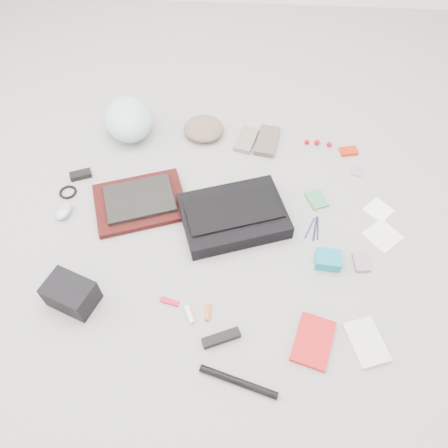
# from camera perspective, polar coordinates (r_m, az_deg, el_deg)

# --- Properties ---
(ground_plane) EXTENTS (4.00, 4.00, 0.00)m
(ground_plane) POSITION_cam_1_polar(r_m,az_deg,el_deg) (1.97, -0.00, -0.85)
(ground_plane) COLOR gray
(messenger_bag) EXTENTS (0.54, 0.46, 0.08)m
(messenger_bag) POSITION_cam_1_polar(r_m,az_deg,el_deg) (1.97, 1.24, 1.07)
(messenger_bag) COLOR black
(messenger_bag) RESTS_ON ground_plane
(bag_flap) EXTENTS (0.46, 0.32, 0.01)m
(bag_flap) POSITION_cam_1_polar(r_m,az_deg,el_deg) (1.94, 1.27, 1.85)
(bag_flap) COLOR black
(bag_flap) RESTS_ON messenger_bag
(laptop_sleeve) EXTENTS (0.49, 0.43, 0.03)m
(laptop_sleeve) POSITION_cam_1_polar(r_m,az_deg,el_deg) (2.09, -10.89, 2.83)
(laptop_sleeve) COLOR #340C0B
(laptop_sleeve) RESTS_ON ground_plane
(laptop) EXTENTS (0.37, 0.32, 0.02)m
(laptop) POSITION_cam_1_polar(r_m,az_deg,el_deg) (2.07, -10.99, 3.26)
(laptop) COLOR black
(laptop) RESTS_ON laptop_sleeve
(bike_helmet) EXTENTS (0.34, 0.38, 0.19)m
(bike_helmet) POSITION_cam_1_polar(r_m,az_deg,el_deg) (2.39, -12.39, 13.26)
(bike_helmet) COLOR #A4D1CA
(bike_helmet) RESTS_ON ground_plane
(beanie) EXTENTS (0.26, 0.25, 0.07)m
(beanie) POSITION_cam_1_polar(r_m,az_deg,el_deg) (2.37, -2.67, 12.34)
(beanie) COLOR brown
(beanie) RESTS_ON ground_plane
(mitten_left) EXTENTS (0.13, 0.20, 0.03)m
(mitten_left) POSITION_cam_1_polar(r_m,az_deg,el_deg) (2.34, 2.95, 10.94)
(mitten_left) COLOR gray
(mitten_left) RESTS_ON ground_plane
(mitten_right) EXTENTS (0.14, 0.22, 0.03)m
(mitten_right) POSITION_cam_1_polar(r_m,az_deg,el_deg) (2.34, 5.65, 10.74)
(mitten_right) COLOR brown
(mitten_right) RESTS_ON ground_plane
(power_brick) EXTENTS (0.11, 0.08, 0.03)m
(power_brick) POSITION_cam_1_polar(r_m,az_deg,el_deg) (2.28, -18.21, 6.12)
(power_brick) COLOR black
(power_brick) RESTS_ON ground_plane
(cable_coil) EXTENTS (0.10, 0.10, 0.01)m
(cable_coil) POSITION_cam_1_polar(r_m,az_deg,el_deg) (2.23, -19.72, 3.94)
(cable_coil) COLOR black
(cable_coil) RESTS_ON ground_plane
(mouse) EXTENTS (0.09, 0.12, 0.04)m
(mouse) POSITION_cam_1_polar(r_m,az_deg,el_deg) (2.14, -20.17, 1.61)
(mouse) COLOR #A6A4B2
(mouse) RESTS_ON ground_plane
(camera_bag) EXTENTS (0.22, 0.19, 0.12)m
(camera_bag) POSITION_cam_1_polar(r_m,az_deg,el_deg) (1.84, -19.34, -8.61)
(camera_bag) COLOR black
(camera_bag) RESTS_ON ground_plane
(multitool) EXTENTS (0.08, 0.04, 0.01)m
(multitool) POSITION_cam_1_polar(r_m,az_deg,el_deg) (1.80, -7.12, -10.03)
(multitool) COLOR #A81026
(multitool) RESTS_ON ground_plane
(toiletry_tube_white) EXTENTS (0.05, 0.08, 0.02)m
(toiletry_tube_white) POSITION_cam_1_polar(r_m,az_deg,el_deg) (1.76, -4.55, -11.68)
(toiletry_tube_white) COLOR silver
(toiletry_tube_white) RESTS_ON ground_plane
(toiletry_tube_orange) EXTENTS (0.02, 0.07, 0.02)m
(toiletry_tube_orange) POSITION_cam_1_polar(r_m,az_deg,el_deg) (1.76, -2.14, -11.46)
(toiletry_tube_orange) COLOR #C86215
(toiletry_tube_orange) RESTS_ON ground_plane
(u_lock) EXTENTS (0.15, 0.09, 0.03)m
(u_lock) POSITION_cam_1_polar(r_m,az_deg,el_deg) (1.72, -0.36, -14.66)
(u_lock) COLOR black
(u_lock) RESTS_ON ground_plane
(bike_pump) EXTENTS (0.29, 0.11, 0.03)m
(bike_pump) POSITION_cam_1_polar(r_m,az_deg,el_deg) (1.67, 1.88, -19.90)
(bike_pump) COLOR black
(bike_pump) RESTS_ON ground_plane
(book_red) EXTENTS (0.19, 0.23, 0.02)m
(book_red) POSITION_cam_1_polar(r_m,az_deg,el_deg) (1.75, 11.56, -14.75)
(book_red) COLOR red
(book_red) RESTS_ON ground_plane
(book_white) EXTENTS (0.17, 0.21, 0.02)m
(book_white) POSITION_cam_1_polar(r_m,az_deg,el_deg) (1.80, 18.12, -14.47)
(book_white) COLOR silver
(book_white) RESTS_ON ground_plane
(notepad) EXTENTS (0.11, 0.13, 0.01)m
(notepad) POSITION_cam_1_polar(r_m,az_deg,el_deg) (2.12, 11.99, 3.16)
(notepad) COLOR #3A7C4E
(notepad) RESTS_ON ground_plane
(pen_blue) EXTENTS (0.05, 0.12, 0.01)m
(pen_blue) POSITION_cam_1_polar(r_m,az_deg,el_deg) (2.01, 11.13, -0.50)
(pen_blue) COLOR #102C96
(pen_blue) RESTS_ON ground_plane
(pen_black) EXTENTS (0.03, 0.13, 0.01)m
(pen_black) POSITION_cam_1_polar(r_m,az_deg,el_deg) (2.02, 11.81, -0.57)
(pen_black) COLOR black
(pen_black) RESTS_ON ground_plane
(pen_navy) EXTENTS (0.02, 0.12, 0.01)m
(pen_navy) POSITION_cam_1_polar(r_m,az_deg,el_deg) (2.02, 12.15, -0.55)
(pen_navy) COLOR navy
(pen_navy) RESTS_ON ground_plane
(accordion_wallet) EXTENTS (0.11, 0.09, 0.05)m
(accordion_wallet) POSITION_cam_1_polar(r_m,az_deg,el_deg) (1.91, 13.44, -4.57)
(accordion_wallet) COLOR teal
(accordion_wallet) RESTS_ON ground_plane
(card_deck) EXTENTS (0.07, 0.10, 0.02)m
(card_deck) POSITION_cam_1_polar(r_m,az_deg,el_deg) (1.96, 17.47, -4.79)
(card_deck) COLOR gray
(card_deck) RESTS_ON ground_plane
(napkin_top) EXTENTS (0.15, 0.15, 0.01)m
(napkin_top) POSITION_cam_1_polar(r_m,az_deg,el_deg) (2.16, 19.55, 1.73)
(napkin_top) COLOR white
(napkin_top) RESTS_ON ground_plane
(napkin_bottom) EXTENTS (0.19, 0.19, 0.01)m
(napkin_bottom) POSITION_cam_1_polar(r_m,az_deg,el_deg) (2.08, 20.02, -1.47)
(napkin_bottom) COLOR white
(napkin_bottom) RESTS_ON ground_plane
(lollipop_a) EXTENTS (0.03, 0.03, 0.03)m
(lollipop_a) POSITION_cam_1_polar(r_m,az_deg,el_deg) (2.37, 10.76, 10.47)
(lollipop_a) COLOR #A50103
(lollipop_a) RESTS_ON ground_plane
(lollipop_b) EXTENTS (0.04, 0.04, 0.03)m
(lollipop_b) POSITION_cam_1_polar(r_m,az_deg,el_deg) (2.37, 12.05, 10.41)
(lollipop_b) COLOR #AF0C08
(lollipop_b) RESTS_ON ground_plane
(lollipop_c) EXTENTS (0.03, 0.03, 0.03)m
(lollipop_c) POSITION_cam_1_polar(r_m,az_deg,el_deg) (2.38, 13.59, 10.08)
(lollipop_c) COLOR #B9010F
(lollipop_c) RESTS_ON ground_plane
(altoids_tin) EXTENTS (0.10, 0.07, 0.02)m
(altoids_tin) POSITION_cam_1_polar(r_m,az_deg,el_deg) (2.37, 15.95, 9.12)
(altoids_tin) COLOR red
(altoids_tin) RESTS_ON ground_plane
(stamp_sheet) EXTENTS (0.07, 0.08, 0.00)m
(stamp_sheet) POSITION_cam_1_polar(r_m,az_deg,el_deg) (2.29, 16.98, 6.59)
(stamp_sheet) COLOR #A57992
(stamp_sheet) RESTS_ON ground_plane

